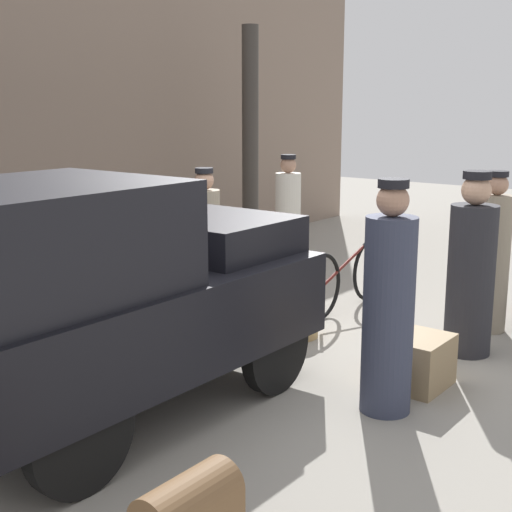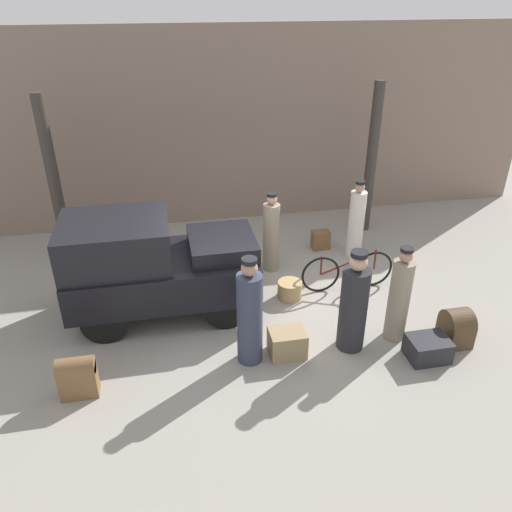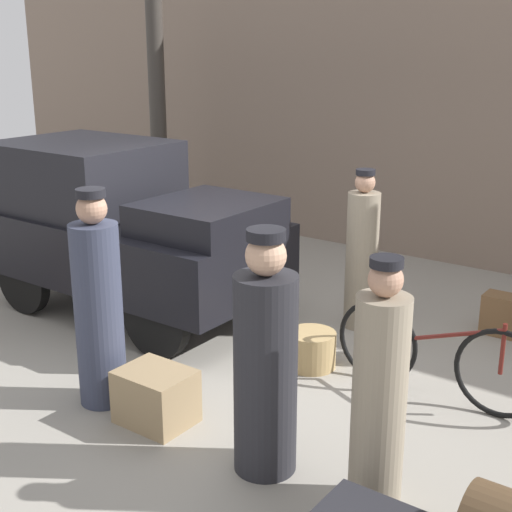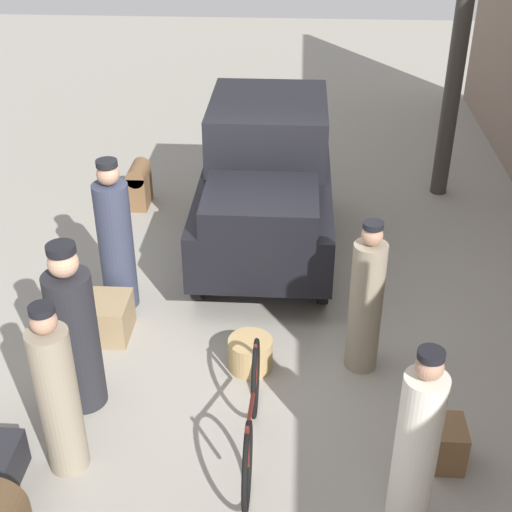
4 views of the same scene
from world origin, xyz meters
name	(u,v)px [view 1 (image 1 of 4)]	position (x,y,z in m)	size (l,w,h in m)	color
ground_plane	(260,363)	(0.00, 0.00, 0.00)	(30.00, 30.00, 0.00)	gray
canopy_pillar_right	(250,146)	(3.38, 2.77, 1.72)	(0.24, 0.24, 3.44)	#38332D
truck	(105,291)	(-1.60, 0.21, 0.99)	(3.22, 1.62, 1.84)	black
bicycle	(347,277)	(2.00, 0.27, 0.39)	(1.82, 0.04, 0.80)	black
wicker_basket	(296,320)	(0.84, 0.18, 0.17)	(0.46, 0.46, 0.34)	tan
porter_with_bicycle	(288,224)	(2.64, 1.56, 0.78)	(0.33, 0.33, 1.70)	silver
porter_standing_middle	(492,259)	(2.25, -1.31, 0.77)	(0.35, 0.35, 1.68)	gray
conductor_in_dark_uniform	(388,308)	(-0.22, -1.39, 0.83)	(0.39, 0.39, 1.81)	#33384C
porter_lifting_near_truck	(205,251)	(0.74, 1.32, 0.77)	(0.33, 0.33, 1.67)	gray
porter_carrying_trunk	(471,273)	(1.44, -1.39, 0.79)	(0.44, 0.44, 1.74)	#232328
suitcase_small_leather	(419,362)	(0.38, -1.39, 0.22)	(0.57, 0.45, 0.44)	#937A56
suitcase_tan_flat	(234,271)	(2.02, 1.98, 0.21)	(0.38, 0.26, 0.42)	brown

